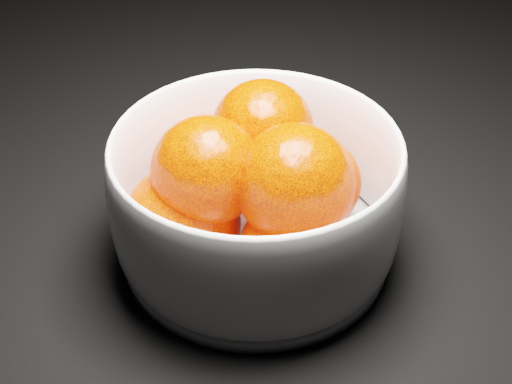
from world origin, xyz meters
The scene contains 3 objects.
ground centered at (0.00, 0.00, 0.00)m, with size 3.00×3.00×0.00m, color black.
bowl centered at (0.25, -0.25, 0.06)m, with size 0.23×0.23×0.11m.
orange_pile centered at (0.25, -0.26, 0.07)m, with size 0.18×0.18×0.13m.
Camera 1 is at (0.47, -0.63, 0.41)m, focal length 50.00 mm.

